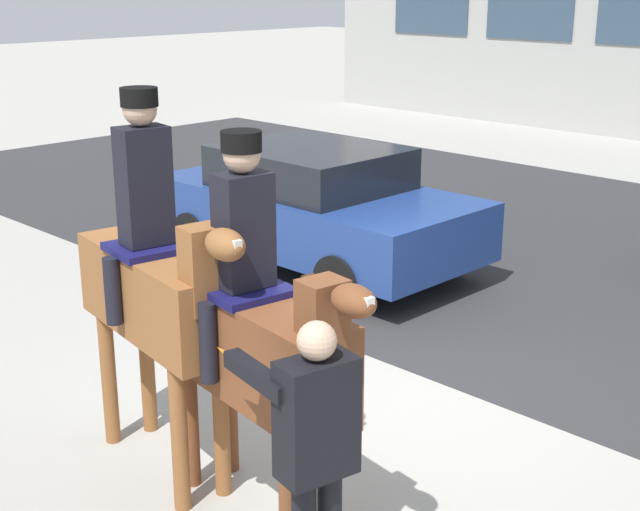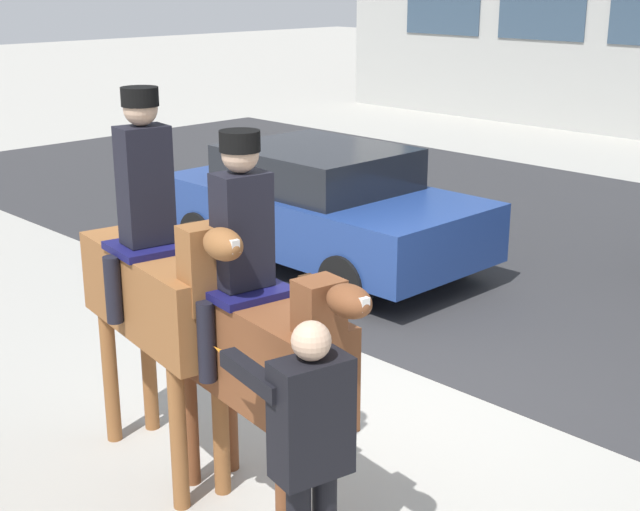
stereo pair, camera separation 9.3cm
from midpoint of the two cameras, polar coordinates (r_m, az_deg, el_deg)
The scene contains 5 objects.
ground_plane at distance 7.44m, azimuth 5.25°, elevation -9.17°, with size 80.00×80.00×0.00m, color #9E9B93.
mounted_horse_lead at distance 6.01m, azimuth -9.91°, elevation -1.79°, with size 1.94×0.67×2.66m.
mounted_horse_companion at distance 5.41m, azimuth -3.74°, elevation -5.14°, with size 1.95×0.66×2.48m.
pedestrian_bystander at distance 4.62m, azimuth -0.15°, elevation -12.43°, with size 0.88×0.44×1.73m.
street_car_near_lane at distance 10.48m, azimuth 0.35°, elevation 3.22°, with size 3.93×1.96×1.43m.
Camera 2 is at (4.29, -5.08, 3.32)m, focal length 50.00 mm.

